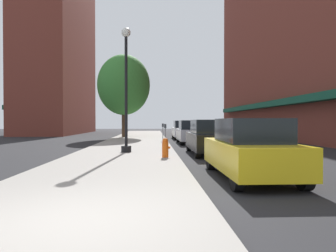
# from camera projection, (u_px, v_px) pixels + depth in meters

# --- Properties ---
(ground_plane) EXTENTS (90.00, 90.00, 0.00)m
(ground_plane) POSITION_uv_depth(u_px,v_px,m) (190.00, 143.00, 22.60)
(ground_plane) COLOR #232326
(sidewalk_slab) EXTENTS (4.80, 50.00, 0.12)m
(sidewalk_slab) POSITION_uv_depth(u_px,v_px,m) (136.00, 142.00, 23.41)
(sidewalk_slab) COLOR gray
(sidewalk_slab) RESTS_ON ground
(building_far_background) EXTENTS (6.80, 18.00, 21.14)m
(building_far_background) POSITION_uv_depth(u_px,v_px,m) (59.00, 53.00, 40.72)
(building_far_background) COLOR brown
(building_far_background) RESTS_ON ground
(lamppost) EXTENTS (0.48, 0.48, 5.90)m
(lamppost) POSITION_uv_depth(u_px,v_px,m) (126.00, 87.00, 14.72)
(lamppost) COLOR black
(lamppost) RESTS_ON sidewalk_slab
(fire_hydrant) EXTENTS (0.33, 0.26, 0.79)m
(fire_hydrant) POSITION_uv_depth(u_px,v_px,m) (165.00, 147.00, 12.61)
(fire_hydrant) COLOR #E05614
(fire_hydrant) RESTS_ON sidewalk_slab
(parking_meter_near) EXTENTS (0.14, 0.09, 1.31)m
(parking_meter_near) POSITION_uv_depth(u_px,v_px,m) (165.00, 132.00, 18.65)
(parking_meter_near) COLOR slate
(parking_meter_near) RESTS_ON sidewalk_slab
(parking_meter_far) EXTENTS (0.14, 0.09, 1.31)m
(parking_meter_far) POSITION_uv_depth(u_px,v_px,m) (163.00, 130.00, 23.40)
(parking_meter_far) COLOR slate
(parking_meter_far) RESTS_ON sidewalk_slab
(tree_near) EXTENTS (4.95, 4.95, 7.77)m
(tree_near) POSITION_uv_depth(u_px,v_px,m) (124.00, 85.00, 29.26)
(tree_near) COLOR #422D1E
(tree_near) RESTS_ON sidewalk_slab
(car_yellow) EXTENTS (1.80, 4.30, 1.66)m
(car_yellow) POSITION_uv_depth(u_px,v_px,m) (250.00, 149.00, 8.57)
(car_yellow) COLOR black
(car_yellow) RESTS_ON ground
(car_black) EXTENTS (1.80, 4.30, 1.66)m
(car_black) POSITION_uv_depth(u_px,v_px,m) (209.00, 138.00, 14.81)
(car_black) COLOR black
(car_black) RESTS_ON ground
(car_silver) EXTENTS (1.80, 4.30, 1.66)m
(car_silver) POSITION_uv_depth(u_px,v_px,m) (191.00, 132.00, 22.09)
(car_silver) COLOR black
(car_silver) RESTS_ON ground
(car_white) EXTENTS (1.80, 4.30, 1.66)m
(car_white) POSITION_uv_depth(u_px,v_px,m) (183.00, 130.00, 28.01)
(car_white) COLOR black
(car_white) RESTS_ON ground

